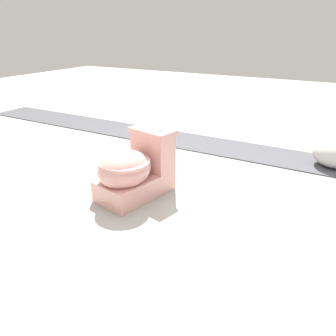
# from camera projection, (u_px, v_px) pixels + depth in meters

# --- Properties ---
(ground_plane) EXTENTS (14.00, 14.00, 0.00)m
(ground_plane) POSITION_uv_depth(u_px,v_px,m) (154.00, 190.00, 2.71)
(ground_plane) COLOR #A8A59E
(gravel_strip) EXTENTS (0.56, 8.00, 0.01)m
(gravel_strip) POSITION_uv_depth(u_px,v_px,m) (256.00, 153.00, 3.51)
(gravel_strip) COLOR #4C4C51
(gravel_strip) RESTS_ON ground
(toilet) EXTENTS (0.69, 0.49, 0.52)m
(toilet) POSITION_uv_depth(u_px,v_px,m) (134.00, 170.00, 2.55)
(toilet) COLOR #E09E93
(toilet) RESTS_ON ground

